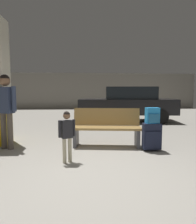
{
  "coord_description": "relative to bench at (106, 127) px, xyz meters",
  "views": [
    {
      "loc": [
        -0.08,
        -2.9,
        1.26
      ],
      "look_at": [
        0.24,
        1.3,
        0.85
      ],
      "focal_mm": 31.73,
      "sensor_mm": 36.0,
      "label": 1
    }
  ],
  "objects": [
    {
      "name": "backpack_bright",
      "position": [
        0.93,
        -0.5,
        0.33
      ],
      "size": [
        0.29,
        0.2,
        0.34
      ],
      "color": "#268CD8",
      "rests_on": "suitcase"
    },
    {
      "name": "garage_back_wall",
      "position": [
        -0.47,
        11.14,
        0.96
      ],
      "size": [
        18.0,
        0.12,
        2.8
      ],
      "primitive_type": "cube",
      "color": "gray",
      "rests_on": "ground_plane"
    },
    {
      "name": "ground_plane",
      "position": [
        -0.47,
        2.28,
        -0.49
      ],
      "size": [
        18.0,
        18.0,
        0.1
      ],
      "primitive_type": "cube",
      "color": "gray"
    },
    {
      "name": "child",
      "position": [
        -0.84,
        -1.1,
        0.13
      ],
      "size": [
        0.29,
        0.18,
        0.93
      ],
      "color": "beige",
      "rests_on": "ground_plane"
    },
    {
      "name": "suitcase",
      "position": [
        0.93,
        -0.5,
        -0.12
      ],
      "size": [
        0.38,
        0.24,
        0.6
      ],
      "color": "#191E33",
      "rests_on": "ground_plane"
    },
    {
      "name": "parked_car_near",
      "position": [
        1.39,
        4.0,
        0.36
      ],
      "size": [
        4.25,
        2.11,
        1.51
      ],
      "color": "black",
      "rests_on": "ground_plane"
    },
    {
      "name": "bench",
      "position": [
        0.0,
        0.0,
        0.0
      ],
      "size": [
        1.65,
        0.73,
        0.89
      ],
      "color": "#9E7A42",
      "rests_on": "ground_plane"
    },
    {
      "name": "adult",
      "position": [
        -2.26,
        -0.11,
        0.58
      ],
      "size": [
        0.52,
        0.32,
        1.66
      ],
      "color": "brown",
      "rests_on": "ground_plane"
    }
  ]
}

